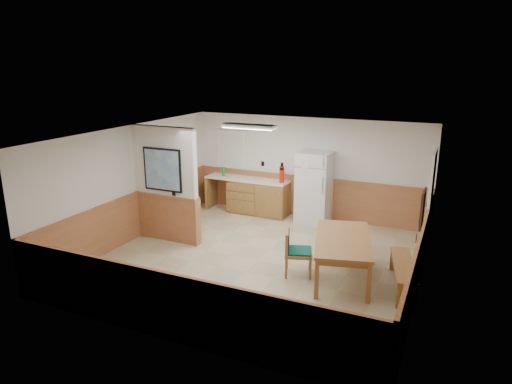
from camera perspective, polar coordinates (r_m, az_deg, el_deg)
The scene contains 20 objects.
ground at distance 9.13m, azimuth 0.26°, elevation -8.50°, with size 6.00×6.00×0.00m, color tan.
ceiling at distance 8.41m, azimuth 0.28°, elevation 7.21°, with size 6.00×6.00×0.02m, color white.
back_wall at distance 11.40m, azimuth 6.42°, elevation 3.02°, with size 6.00×0.02×2.50m, color white.
right_wall at distance 8.01m, azimuth 20.32°, elevation -3.46°, with size 0.02×6.00×2.50m, color white.
left_wall at distance 10.23m, azimuth -15.27°, elevation 1.06°, with size 0.02×6.00×2.50m, color white.
wainscot_back at distance 11.57m, azimuth 6.28°, elevation -0.63°, with size 6.00×0.04×1.00m, color #B66F48.
wainscot_right at distance 8.28m, azimuth 19.68°, elevation -8.35°, with size 0.04×6.00×1.00m, color #B66F48.
wainscot_left at distance 10.43m, azimuth -14.89°, elevation -2.94°, with size 0.04×6.00×1.00m, color #B66F48.
partition_wall at distance 9.94m, azimuth -11.20°, elevation 0.79°, with size 1.50×0.20×2.50m.
kitchen_counter at distance 11.73m, azimuth 0.20°, elevation -0.50°, with size 2.20×0.61×1.00m.
exterior_door at distance 9.89m, azimuth 20.89°, elevation -1.14°, with size 0.07×1.02×2.15m.
kitchen_window at distance 12.11m, azimuth -3.09°, elevation 5.30°, with size 0.80×0.04×1.00m.
wall_painting at distance 7.64m, azimuth 20.10°, elevation -1.99°, with size 0.04×0.50×0.60m.
fluorescent_fixture at distance 9.92m, azimuth -0.90°, elevation 8.22°, with size 1.20×0.30×0.09m.
refrigerator at distance 11.06m, azimuth 7.27°, elevation 0.55°, with size 0.78×0.73×1.74m.
dining_table at distance 8.35m, azimuth 10.82°, elevation -6.25°, with size 1.40×2.09×0.75m.
dining_bench at distance 8.33m, azimuth 17.90°, elevation -9.22°, with size 0.65×1.56×0.45m.
dining_chair at distance 8.40m, azimuth 4.71°, elevation -7.10°, with size 0.80×0.66×0.85m.
fire_extinguisher at distance 11.27m, azimuth 3.25°, elevation 2.26°, with size 0.14×0.14×0.50m.
soap_bottle at distance 11.98m, azimuth -4.07°, elevation 2.60°, with size 0.08×0.08×0.25m, color #198D36.
Camera 1 is at (3.38, -7.60, 3.76)m, focal length 32.00 mm.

